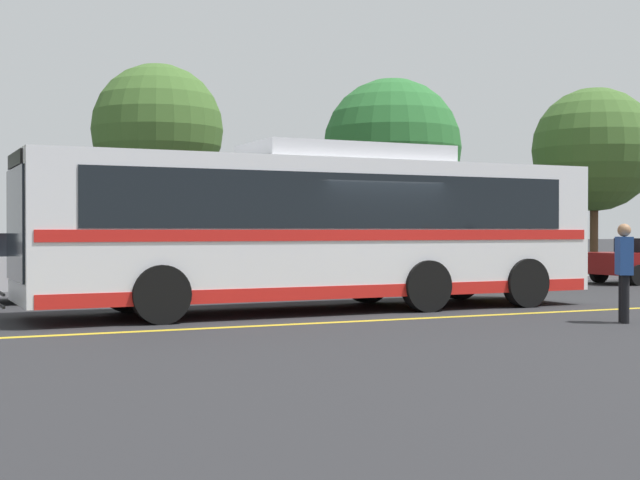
# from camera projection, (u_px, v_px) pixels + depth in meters

# --- Properties ---
(ground_plane) EXTENTS (220.00, 220.00, 0.00)m
(ground_plane) POSITION_uv_depth(u_px,v_px,m) (367.00, 311.00, 17.47)
(ground_plane) COLOR #262628
(lane_strip_0) EXTENTS (31.38, 0.20, 0.01)m
(lane_strip_0) POSITION_uv_depth(u_px,v_px,m) (372.00, 321.00, 15.49)
(lane_strip_0) COLOR gold
(lane_strip_0) RESTS_ON ground_plane
(curb_strip) EXTENTS (39.38, 0.36, 0.15)m
(curb_strip) POSITION_uv_depth(u_px,v_px,m) (221.00, 288.00, 23.26)
(curb_strip) COLOR #99999E
(curb_strip) RESTS_ON ground_plane
(transit_bus) EXTENTS (11.75, 2.88, 3.26)m
(transit_bus) POSITION_uv_depth(u_px,v_px,m) (321.00, 225.00, 17.49)
(transit_bus) COLOR silver
(transit_bus) RESTS_ON ground_plane
(parked_car_2) EXTENTS (4.42, 1.92, 1.41)m
(parked_car_2) POSITION_uv_depth(u_px,v_px,m) (259.00, 266.00, 21.54)
(parked_car_2) COLOR maroon
(parked_car_2) RESTS_ON ground_plane
(parked_car_3) EXTENTS (4.82, 1.91, 1.38)m
(parked_car_3) POSITION_uv_depth(u_px,v_px,m) (462.00, 263.00, 24.08)
(parked_car_3) COLOR olive
(parked_car_3) RESTS_ON ground_plane
(pedestrian_1) EXTENTS (0.40, 0.47, 1.69)m
(pedestrian_1) POSITION_uv_depth(u_px,v_px,m) (624.00, 267.00, 15.11)
(pedestrian_1) COLOR black
(pedestrian_1) RESTS_ON ground_plane
(tree_1) EXTENTS (3.72, 3.72, 6.31)m
(tree_1) POSITION_uv_depth(u_px,v_px,m) (158.00, 130.00, 25.30)
(tree_1) COLOR #513823
(tree_1) RESTS_ON ground_plane
(tree_2) EXTENTS (4.24, 4.24, 6.47)m
(tree_2) POSITION_uv_depth(u_px,v_px,m) (594.00, 150.00, 30.55)
(tree_2) COLOR #513823
(tree_2) RESTS_ON ground_plane
(tree_3) EXTENTS (4.48, 4.48, 6.50)m
(tree_3) POSITION_uv_depth(u_px,v_px,m) (392.00, 148.00, 28.85)
(tree_3) COLOR #513823
(tree_3) RESTS_ON ground_plane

